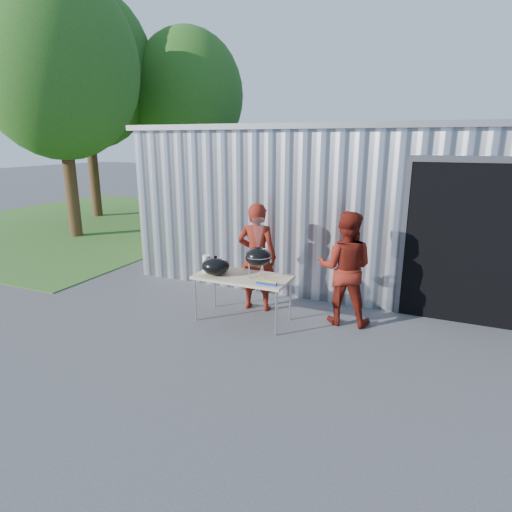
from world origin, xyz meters
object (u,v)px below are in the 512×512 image
at_px(kettle_grill, 258,251).
at_px(person_cook, 257,257).
at_px(person_bystander, 345,268).
at_px(folding_table, 243,278).

xyz_separation_m(kettle_grill, person_cook, (-0.24, 0.50, -0.26)).
relative_size(kettle_grill, person_bystander, 0.52).
height_order(folding_table, kettle_grill, kettle_grill).
xyz_separation_m(person_cook, person_bystander, (1.48, 0.03, -0.02)).
bearing_deg(person_bystander, kettle_grill, 17.53).
height_order(person_cook, person_bystander, person_cook).
distance_m(kettle_grill, person_cook, 0.61).
bearing_deg(person_cook, folding_table, 82.47).
height_order(folding_table, person_bystander, person_bystander).
height_order(kettle_grill, person_cook, person_cook).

